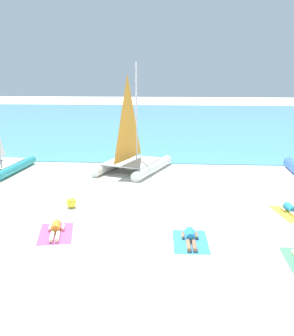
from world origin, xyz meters
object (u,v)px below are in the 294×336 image
Objects in this scene: towel_rightmost at (292,214)px; sailboat_white at (132,155)px; towel_center_left at (190,242)px; sunbather_rightmost at (292,210)px; beach_ball at (71,203)px; sunbather_center_left at (190,237)px; towel_leftmost at (56,233)px; sunbather_leftmost at (56,229)px.

sailboat_white is at bearing 136.88° from towel_rightmost.
towel_rightmost is at bearing 36.66° from towel_center_left.
towel_center_left is 1.22× the size of sunbather_rightmost.
towel_center_left is at bearing -143.34° from towel_rightmost.
beach_ball reaches higher than sunbather_rightmost.
sunbather_center_left is 4.88m from towel_rightmost.
towel_center_left is at bearing -33.36° from beach_ball.
sunbather_center_left is (2.86, -9.24, -0.72)m from sailboat_white.
sailboat_white is 6.54m from beach_ball.
towel_center_left is 4.61× the size of beach_ball.
sunbather_center_left is 3.80× the size of beach_ball.
sailboat_white reaches higher than towel_leftmost.
towel_leftmost is 4.49m from towel_center_left.
towel_leftmost is at bearing -173.79° from sunbather_rightmost.
towel_center_left is 1.00× the size of towel_rightmost.
towel_leftmost is 1.22× the size of sunbather_rightmost.
sailboat_white is at bearing 125.90° from sunbather_rightmost.
sunbather_leftmost is 0.82× the size of towel_rightmost.
sunbather_rightmost is at bearing 34.51° from sunbather_center_left.
sunbather_leftmost reaches higher than towel_leftmost.
sunbather_rightmost is (6.79, -6.31, -0.72)m from sailboat_white.
sunbather_rightmost is 3.79× the size of beach_ball.
towel_center_left is (4.47, -0.36, 0.00)m from towel_leftmost.
sailboat_white is 9.06m from sunbather_leftmost.
sailboat_white is 9.70m from sunbather_center_left.
sunbather_rightmost is at bearing 101.22° from towel_rightmost.
sailboat_white is at bearing 104.97° from sunbather_center_left.
sailboat_white reaches higher than towel_center_left.
sunbather_center_left reaches higher than towel_rightmost.
beach_ball is (-4.62, 3.04, 0.20)m from towel_center_left.
sunbather_rightmost is at bearing -0.26° from beach_ball.
sailboat_white is 3.02× the size of towel_rightmost.
sunbather_rightmost is (3.93, 3.00, 0.13)m from towel_center_left.
sailboat_white is at bearing 67.84° from sunbather_leftmost.
sunbather_rightmost is at bearing 17.43° from towel_leftmost.
sunbather_leftmost is 1.00× the size of sunbather_rightmost.
towel_center_left is at bearing -17.20° from sunbather_leftmost.
towel_center_left is 1.21× the size of sunbather_center_left.
sunbather_rightmost is (8.40, 2.64, 0.13)m from towel_leftmost.
beach_ball is at bearing 81.07° from sunbather_leftmost.
sunbather_center_left is at bearing -32.79° from beach_ball.
towel_rightmost is (6.80, -6.37, -0.85)m from sailboat_white.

